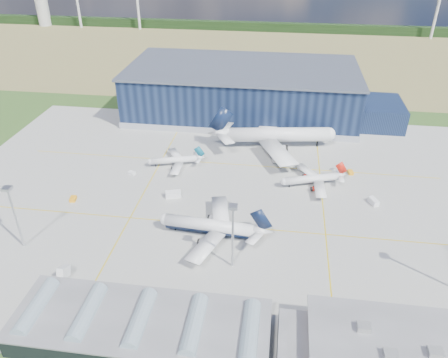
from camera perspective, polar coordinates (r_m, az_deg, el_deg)
The scene contains 23 objects.
ground at distance 164.14m, azimuth -1.10°, elevation -3.92°, with size 600.00×600.00×0.00m, color #2C4D1D.
apron at distance 172.32m, azimuth -0.58°, elevation -2.02°, with size 220.00×160.00×0.08m.
farmland at distance 365.71m, azimuth 4.48°, elevation 16.06°, with size 600.00×220.00×0.01m, color #93834F.
treeline at distance 442.54m, azimuth 5.29°, elevation 19.20°, with size 600.00×8.00×8.00m, color black.
hangar at distance 242.76m, azimuth 3.09°, elevation 11.16°, with size 145.00×62.00×26.10m.
ops_building at distance 119.86m, azimuth 22.50°, elevation -20.36°, with size 46.00×23.00×10.90m.
glass_concourse at distance 119.41m, azimuth -9.08°, elevation -18.68°, with size 78.00×23.00×8.60m.
light_mast_west at distance 153.06m, azimuth -25.89°, elevation -3.38°, with size 2.60×2.60×23.00m.
light_mast_center at distance 129.92m, azimuth 1.16°, elevation -6.20°, with size 2.60×2.60×23.00m.
airliner_navy at distance 147.64m, azimuth -1.90°, elevation -5.35°, with size 39.79×38.92×12.97m, color white, non-canonical shape.
airliner_red at distance 179.24m, azimuth 11.35°, elevation 0.48°, with size 28.74×28.12×9.37m, color white, non-canonical shape.
airliner_widebody at distance 205.68m, azimuth 7.11°, elevation 6.66°, with size 60.85×59.52×19.84m, color white, non-canonical shape.
airliner_regional at distance 191.65m, azimuth -6.58°, elevation 2.87°, with size 25.79×25.23×8.41m, color white, non-canonical shape.
gse_tug_a at distance 178.19m, azimuth -19.11°, elevation -2.47°, with size 2.08×3.41×1.42m, color #FFA316.
gse_tug_b at distance 152.66m, azimuth 4.86°, elevation -6.83°, with size 1.87×2.80×1.21m, color #FFA316.
gse_van_a at distance 171.21m, azimuth -6.64°, elevation -1.99°, with size 2.61×5.98×2.61m, color white.
gse_cart_a at distance 192.03m, azimuth 9.87°, elevation 1.44°, with size 1.95×2.92×1.27m, color white.
gse_van_b at distance 175.77m, azimuth 18.94°, elevation -2.78°, with size 2.18×4.75×2.18m, color white.
gse_tug_c at distance 193.38m, azimuth 16.20°, elevation 0.83°, with size 1.96×3.14×1.37m, color #FFA316.
gse_cart_b at distance 189.50m, azimuth -11.96°, elevation 0.78°, with size 1.96×2.94×1.28m, color white.
airstair at distance 142.72m, azimuth -20.15°, elevation -11.64°, with size 2.12×5.30×3.39m, color white.
car_a at distance 126.15m, azimuth 4.51°, elevation -16.85°, with size 1.52×3.79×1.29m, color #99999E.
car_b at distance 126.29m, azimuth 3.20°, elevation -16.77°, with size 1.21×3.46×1.14m, color #99999E.
Camera 1 is at (21.78, -132.73, 94.08)m, focal length 35.00 mm.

